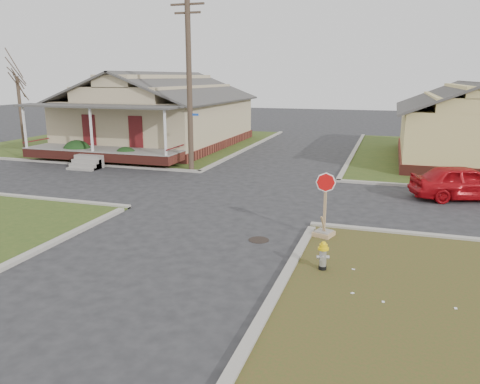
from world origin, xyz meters
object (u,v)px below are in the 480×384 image
(utility_pole, at_px, (189,82))
(fire_hydrant, at_px, (323,254))
(red_sedan, at_px, (464,182))
(stop_sign, at_px, (324,222))

(utility_pole, height_order, fire_hydrant, utility_pole)
(fire_hydrant, distance_m, red_sedan, 10.17)
(fire_hydrant, bearing_deg, stop_sign, 82.24)
(fire_hydrant, height_order, stop_sign, stop_sign)
(fire_hydrant, relative_size, red_sedan, 0.18)
(utility_pole, relative_size, stop_sign, 4.41)
(utility_pole, bearing_deg, stop_sign, -45.85)
(fire_hydrant, bearing_deg, utility_pole, 112.44)
(stop_sign, bearing_deg, red_sedan, 71.42)
(utility_pole, height_order, red_sedan, utility_pole)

